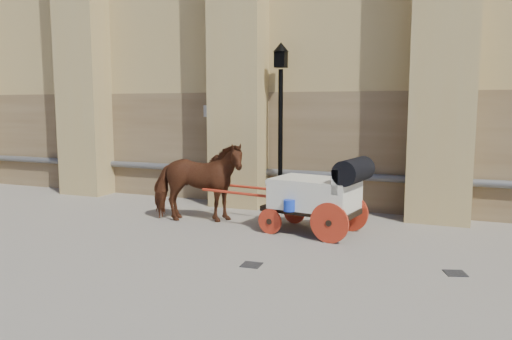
% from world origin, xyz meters
% --- Properties ---
extents(ground, '(90.00, 90.00, 0.00)m').
position_xyz_m(ground, '(0.00, 0.00, 0.00)').
color(ground, gray).
rests_on(ground, ground).
extents(horse, '(2.36, 1.55, 1.83)m').
position_xyz_m(horse, '(-1.11, 1.51, 0.92)').
color(horse, '#552D19').
rests_on(horse, ground).
extents(carriage, '(3.82, 1.61, 1.62)m').
position_xyz_m(carriage, '(1.76, 1.48, 0.87)').
color(carriage, black).
rests_on(carriage, ground).
extents(street_lamp, '(0.39, 0.39, 4.21)m').
position_xyz_m(street_lamp, '(0.18, 3.56, 2.25)').
color(street_lamp, black).
rests_on(street_lamp, ground).
extents(drain_grate_near, '(0.34, 0.34, 0.01)m').
position_xyz_m(drain_grate_near, '(1.22, -0.95, 0.01)').
color(drain_grate_near, black).
rests_on(drain_grate_near, ground).
extents(drain_grate_far, '(0.40, 0.40, 0.01)m').
position_xyz_m(drain_grate_far, '(4.40, -0.14, 0.01)').
color(drain_grate_far, black).
rests_on(drain_grate_far, ground).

